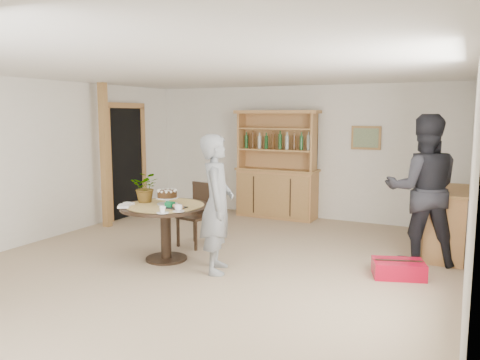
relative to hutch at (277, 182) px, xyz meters
name	(u,v)px	position (x,y,z in m)	size (l,w,h in m)	color
ground	(205,268)	(0.30, -3.24, -0.69)	(7.00, 7.00, 0.00)	tan
room_shell	(204,133)	(0.30, -3.23, 1.05)	(6.04, 7.04, 2.52)	white
doorway	(125,160)	(-2.63, -1.24, 0.42)	(0.13, 1.10, 2.18)	black
pine_post	(105,156)	(-2.40, -2.04, 0.56)	(0.12, 0.12, 2.50)	#AC7B48
hutch	(277,182)	(0.00, 0.00, 0.00)	(1.62, 0.54, 2.04)	tan
sideboard	(446,222)	(3.04, -1.24, -0.22)	(0.54, 1.26, 0.94)	tan
dining_table	(165,216)	(-0.35, -3.17, -0.08)	(1.20, 1.20, 0.76)	black
dining_chair	(199,210)	(-0.34, -2.34, -0.15)	(0.50, 0.50, 0.95)	black
birthday_cake	(167,195)	(-0.35, -3.12, 0.19)	(0.30, 0.30, 0.20)	white
flower_vase	(146,187)	(-0.70, -3.12, 0.28)	(0.38, 0.33, 0.42)	#3F7233
gift_tray	(173,206)	(-0.14, -3.29, 0.10)	(0.30, 0.20, 0.08)	black
coffee_cup_a	(179,208)	(0.05, -3.45, 0.11)	(0.15, 0.15, 0.09)	white
coffee_cup_b	(163,210)	(-0.07, -3.62, 0.11)	(0.15, 0.15, 0.08)	white
napkins	(126,205)	(-0.76, -3.48, 0.09)	(0.24, 0.33, 0.03)	white
teen_boy	(217,204)	(0.50, -3.27, 0.17)	(0.63, 0.41, 1.72)	gray
adult_person	(423,190)	(2.75, -1.76, 0.30)	(0.96, 0.75, 1.97)	black
red_suitcase	(398,269)	(2.58, -2.48, -0.59)	(0.69, 0.57, 0.21)	red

